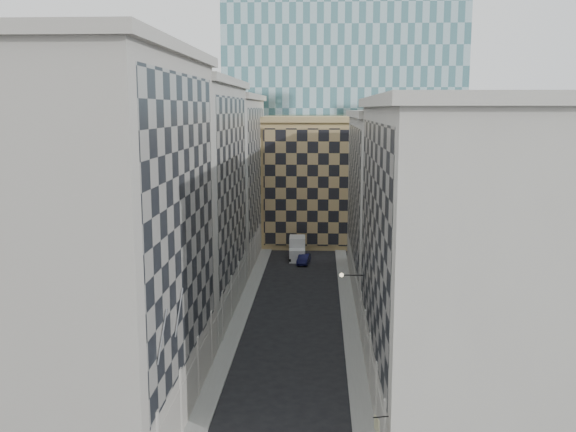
% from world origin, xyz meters
% --- Properties ---
extents(sidewalk_west, '(1.50, 100.00, 0.15)m').
position_xyz_m(sidewalk_west, '(-5.25, 30.00, 0.07)').
color(sidewalk_west, gray).
rests_on(sidewalk_west, ground).
extents(sidewalk_east, '(1.50, 100.00, 0.15)m').
position_xyz_m(sidewalk_east, '(5.25, 30.00, 0.07)').
color(sidewalk_east, gray).
rests_on(sidewalk_east, ground).
extents(bldg_left_a, '(10.80, 22.80, 23.70)m').
position_xyz_m(bldg_left_a, '(-10.88, 11.00, 11.82)').
color(bldg_left_a, '#A39D93').
rests_on(bldg_left_a, ground).
extents(bldg_left_b, '(10.80, 22.80, 22.70)m').
position_xyz_m(bldg_left_b, '(-10.88, 33.00, 11.32)').
color(bldg_left_b, '#9A988F').
rests_on(bldg_left_b, ground).
extents(bldg_left_c, '(10.80, 22.80, 21.70)m').
position_xyz_m(bldg_left_c, '(-10.88, 55.00, 10.83)').
color(bldg_left_c, '#A39D93').
rests_on(bldg_left_c, ground).
extents(bldg_right_a, '(10.80, 26.80, 20.70)m').
position_xyz_m(bldg_right_a, '(10.88, 15.00, 10.32)').
color(bldg_right_a, '#AFABA1').
rests_on(bldg_right_a, ground).
extents(bldg_right_b, '(10.80, 28.80, 19.70)m').
position_xyz_m(bldg_right_b, '(10.89, 42.00, 9.85)').
color(bldg_right_b, '#AFABA1').
rests_on(bldg_right_b, ground).
extents(tan_block, '(16.80, 14.80, 18.80)m').
position_xyz_m(tan_block, '(2.00, 67.90, 9.44)').
color(tan_block, tan).
rests_on(tan_block, ground).
extents(church_tower, '(7.20, 7.20, 51.50)m').
position_xyz_m(church_tower, '(0.00, 82.00, 26.95)').
color(church_tower, '#302C25').
rests_on(church_tower, ground).
extents(flagpoles_left, '(0.10, 6.33, 2.33)m').
position_xyz_m(flagpoles_left, '(-5.90, 6.00, 8.00)').
color(flagpoles_left, gray).
rests_on(flagpoles_left, ground).
extents(bracket_lamp, '(1.98, 0.36, 0.36)m').
position_xyz_m(bracket_lamp, '(4.38, 24.00, 6.20)').
color(bracket_lamp, black).
rests_on(bracket_lamp, ground).
extents(box_truck, '(2.26, 5.27, 2.86)m').
position_xyz_m(box_truck, '(-0.68, 56.00, 1.25)').
color(box_truck, silver).
rests_on(box_truck, ground).
extents(dark_car, '(1.84, 4.04, 1.28)m').
position_xyz_m(dark_car, '(0.28, 53.13, 0.64)').
color(dark_car, black).
rests_on(dark_car, ground).
extents(shop_sign, '(0.84, 0.74, 0.83)m').
position_xyz_m(shop_sign, '(5.42, 3.00, 3.83)').
color(shop_sign, black).
rests_on(shop_sign, ground).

